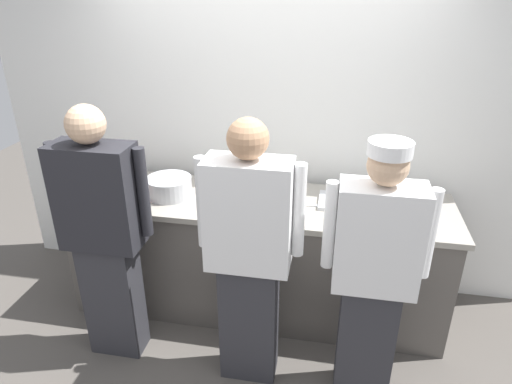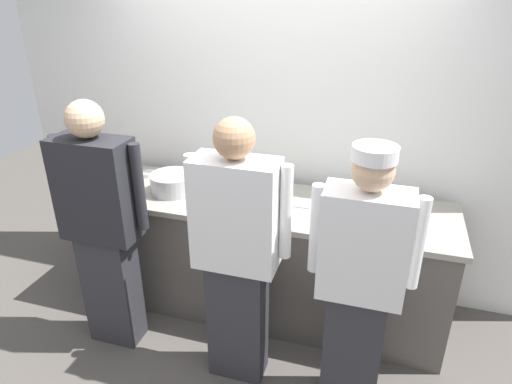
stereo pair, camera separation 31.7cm
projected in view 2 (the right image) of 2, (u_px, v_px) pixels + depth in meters
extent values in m
plane|color=#514C47|center=(242.00, 337.00, 3.28)|extent=(9.00, 9.00, 0.00)
cube|color=white|center=(276.00, 119.00, 3.45)|extent=(4.34, 0.10, 2.77)
cube|color=#56514C|center=(257.00, 257.00, 3.42)|extent=(2.71, 0.67, 0.89)
cube|color=gray|center=(257.00, 203.00, 3.23)|extent=(2.76, 0.73, 0.04)
cube|color=#2D2D33|center=(112.00, 288.00, 3.12)|extent=(0.35, 0.20, 0.84)
cube|color=#232328|center=(96.00, 189.00, 2.80)|extent=(0.49, 0.24, 0.66)
cylinder|color=#232328|center=(62.00, 177.00, 2.90)|extent=(0.07, 0.07, 0.56)
cylinder|color=#232328|center=(139.00, 187.00, 2.75)|extent=(0.07, 0.07, 0.56)
sphere|color=tan|center=(84.00, 119.00, 2.61)|extent=(0.23, 0.23, 0.23)
cube|color=#2D2D33|center=(238.00, 319.00, 2.84)|extent=(0.35, 0.20, 0.83)
cube|color=white|center=(236.00, 215.00, 2.52)|extent=(0.48, 0.24, 0.66)
cylinder|color=white|center=(193.00, 200.00, 2.62)|extent=(0.07, 0.07, 0.56)
cylinder|color=white|center=(286.00, 213.00, 2.47)|extent=(0.07, 0.07, 0.56)
sphere|color=tan|center=(234.00, 138.00, 2.33)|extent=(0.22, 0.22, 0.22)
cube|color=#2D2D33|center=(352.00, 347.00, 2.66)|extent=(0.33, 0.20, 0.78)
cube|color=white|center=(364.00, 245.00, 2.36)|extent=(0.46, 0.24, 0.62)
cylinder|color=white|center=(316.00, 229.00, 2.45)|extent=(0.07, 0.07, 0.53)
cylinder|color=white|center=(418.00, 244.00, 2.31)|extent=(0.07, 0.07, 0.53)
sphere|color=tan|center=(373.00, 171.00, 2.18)|extent=(0.21, 0.21, 0.21)
cylinder|color=white|center=(375.00, 153.00, 2.14)|extent=(0.22, 0.22, 0.07)
cylinder|color=white|center=(258.00, 208.00, 3.09)|extent=(0.19, 0.19, 0.01)
cylinder|color=white|center=(258.00, 207.00, 3.09)|extent=(0.19, 0.19, 0.01)
cylinder|color=white|center=(258.00, 205.00, 3.08)|extent=(0.19, 0.19, 0.01)
cylinder|color=white|center=(258.00, 203.00, 3.08)|extent=(0.19, 0.19, 0.01)
cylinder|color=white|center=(258.00, 202.00, 3.07)|extent=(0.19, 0.19, 0.01)
cylinder|color=white|center=(258.00, 200.00, 3.07)|extent=(0.19, 0.19, 0.01)
cylinder|color=white|center=(258.00, 199.00, 3.06)|extent=(0.19, 0.19, 0.01)
cylinder|color=#B7BABF|center=(173.00, 183.00, 3.32)|extent=(0.33, 0.33, 0.14)
cube|color=#B7BABF|center=(350.00, 207.00, 3.10)|extent=(0.42, 0.29, 0.02)
cylinder|color=red|center=(113.00, 185.00, 3.27)|extent=(0.06, 0.06, 0.15)
cone|color=red|center=(111.00, 173.00, 3.23)|extent=(0.05, 0.05, 0.04)
cylinder|color=white|center=(126.00, 178.00, 3.53)|extent=(0.10, 0.10, 0.04)
cylinder|color=gold|center=(126.00, 176.00, 3.53)|extent=(0.08, 0.08, 0.01)
cylinder|color=white|center=(275.00, 193.00, 3.27)|extent=(0.08, 0.08, 0.04)
cylinder|color=gold|center=(275.00, 192.00, 3.27)|extent=(0.07, 0.07, 0.01)
cylinder|color=white|center=(135.00, 187.00, 3.37)|extent=(0.11, 0.11, 0.05)
cylinder|color=#5B932D|center=(135.00, 184.00, 3.37)|extent=(0.09, 0.09, 0.01)
cylinder|color=white|center=(148.00, 174.00, 3.61)|extent=(0.11, 0.11, 0.04)
cylinder|color=orange|center=(148.00, 172.00, 3.61)|extent=(0.09, 0.09, 0.01)
cylinder|color=white|center=(398.00, 204.00, 3.06)|extent=(0.09, 0.09, 0.09)
cube|color=#B7BABF|center=(305.00, 207.00, 3.11)|extent=(0.19, 0.03, 0.01)
cube|color=black|center=(286.00, 204.00, 3.15)|extent=(0.09, 0.03, 0.02)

